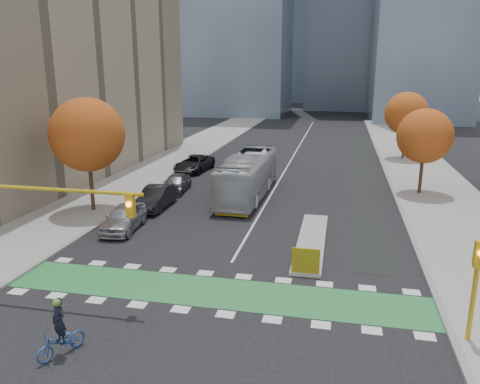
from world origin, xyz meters
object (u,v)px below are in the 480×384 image
at_px(tree_west, 87,135).
at_px(parked_car_d, 194,163).
at_px(hazard_board, 306,261).
at_px(tree_east_far, 406,114).
at_px(traffic_signal_east, 476,276).
at_px(bus, 247,176).
at_px(cyclist, 61,337).
at_px(parked_car_b, 156,198).
at_px(tree_east_near, 425,136).
at_px(parked_car_a, 124,218).
at_px(parked_car_c, 176,184).
at_px(traffic_signal_west, 27,211).

relative_size(tree_west, parked_car_d, 1.43).
distance_m(hazard_board, parked_car_d, 26.16).
height_order(tree_west, parked_car_d, tree_west).
xyz_separation_m(hazard_board, tree_east_far, (8.50, 33.80, 4.44)).
height_order(traffic_signal_east, bus, traffic_signal_east).
bearing_deg(tree_east_far, cyclist, -111.38).
distance_m(cyclist, bus, 23.10).
bearing_deg(cyclist, tree_east_far, 93.49).
bearing_deg(bus, tree_west, -146.76).
xyz_separation_m(cyclist, parked_car_d, (-4.88, 31.35, 0.05)).
bearing_deg(bus, hazard_board, -67.22).
relative_size(tree_east_far, bus, 0.62).
xyz_separation_m(tree_west, tree_east_far, (24.50, 26.00, -0.38)).
height_order(tree_east_far, cyclist, tree_east_far).
relative_size(tree_east_far, traffic_signal_east, 1.87).
distance_m(tree_west, parked_car_b, 6.60).
bearing_deg(tree_east_near, parked_car_b, -157.35).
relative_size(tree_west, parked_car_b, 1.65).
relative_size(tree_east_near, bus, 0.57).
height_order(bus, parked_car_a, bus).
xyz_separation_m(tree_east_near, cyclist, (-16.12, -26.46, -4.12)).
xyz_separation_m(cyclist, parked_car_b, (-3.69, 18.19, 0.07)).
bearing_deg(tree_east_far, parked_car_a, -125.00).
height_order(tree_east_near, traffic_signal_east, tree_east_near).
distance_m(bus, parked_car_a, 11.59).
relative_size(hazard_board, cyclist, 0.62).
distance_m(tree_west, traffic_signal_east, 25.90).
xyz_separation_m(tree_west, traffic_signal_east, (22.50, -12.51, -2.88)).
bearing_deg(cyclist, hazard_board, 71.71).
relative_size(tree_west, tree_east_near, 1.16).
height_order(tree_east_near, parked_car_c, tree_east_near).
xyz_separation_m(tree_west, parked_car_b, (4.19, 1.74, -4.80)).
height_order(parked_car_a, parked_car_c, parked_car_a).
bearing_deg(parked_car_c, tree_east_near, 5.30).
distance_m(traffic_signal_east, bus, 22.69).
bearing_deg(parked_car_a, parked_car_b, 82.61).
distance_m(traffic_signal_east, cyclist, 15.27).
distance_m(hazard_board, traffic_signal_east, 8.26).
relative_size(hazard_board, tree_east_far, 0.18).
height_order(tree_west, parked_car_a, tree_west).
relative_size(traffic_signal_east, bus, 0.33).
distance_m(tree_east_far, bus, 24.44).
xyz_separation_m(parked_car_b, parked_car_d, (-1.19, 13.16, -0.02)).
xyz_separation_m(tree_west, traffic_signal_west, (4.07, -12.51, -1.58)).
height_order(traffic_signal_east, parked_car_d, traffic_signal_east).
height_order(hazard_board, bus, bus).
bearing_deg(parked_car_b, hazard_board, -39.26).
bearing_deg(traffic_signal_west, bus, 72.22).
bearing_deg(parked_car_c, traffic_signal_west, -93.54).
height_order(tree_east_far, parked_car_d, tree_east_far).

